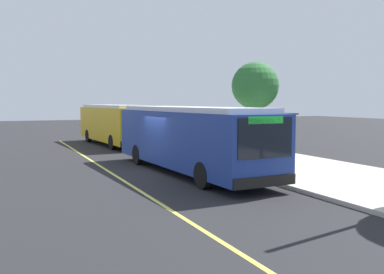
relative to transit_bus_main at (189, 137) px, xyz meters
The scene contains 10 objects.
ground_plane 2.05m from the transit_bus_main, 126.61° to the right, with size 120.00×120.00×0.00m, color #232326.
sidewalk_curb 5.28m from the transit_bus_main, 98.55° to the left, with size 44.00×6.40×0.15m, color #B7B2A8.
lane_stripe_center 3.67m from the transit_bus_main, 103.15° to the right, with size 36.00×0.14×0.01m, color #E0D64C.
transit_bus_main is the anchor object (origin of this frame).
transit_bus_second 13.79m from the transit_bus_main, behind, with size 10.33×3.23×2.95m.
bus_shelter 4.89m from the transit_bus_main, 100.27° to the left, with size 2.90×1.60×2.48m.
waiting_bench 4.93m from the transit_bus_main, 101.52° to the left, with size 1.60×0.48×0.95m.
route_sign_post 2.76m from the transit_bus_main, 59.51° to the left, with size 0.44×0.08×2.80m.
pedestrian_commuter 3.25m from the transit_bus_main, 55.53° to the left, with size 0.24×0.40×1.69m.
street_tree_near_shelter 9.52m from the transit_bus_main, 128.97° to the left, with size 2.98×2.98×5.53m.
Camera 1 is at (18.32, -6.72, 3.16)m, focal length 40.39 mm.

